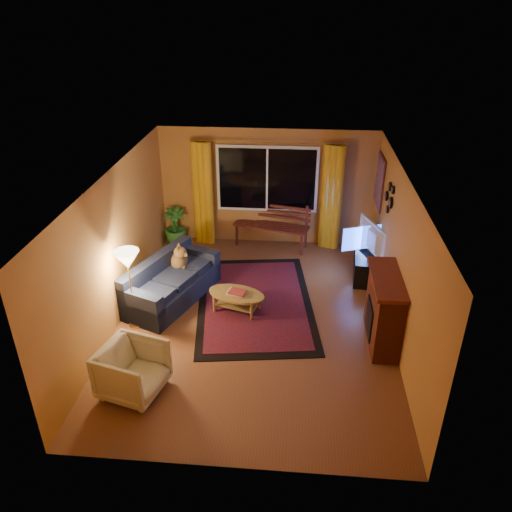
# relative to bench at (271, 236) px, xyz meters

# --- Properties ---
(floor) EXTENTS (4.50, 6.00, 0.02)m
(floor) POSITION_rel_bench_xyz_m (-0.11, -2.75, -0.25)
(floor) COLOR brown
(floor) RESTS_ON ground
(ceiling) EXTENTS (4.50, 6.00, 0.02)m
(ceiling) POSITION_rel_bench_xyz_m (-0.11, -2.75, 2.27)
(ceiling) COLOR white
(ceiling) RESTS_ON ground
(wall_back) EXTENTS (4.50, 0.02, 2.50)m
(wall_back) POSITION_rel_bench_xyz_m (-0.11, 0.26, 1.01)
(wall_back) COLOR #BE7C39
(wall_back) RESTS_ON ground
(wall_left) EXTENTS (0.02, 6.00, 2.50)m
(wall_left) POSITION_rel_bench_xyz_m (-2.37, -2.75, 1.01)
(wall_left) COLOR #BE7C39
(wall_left) RESTS_ON ground
(wall_right) EXTENTS (0.02, 6.00, 2.50)m
(wall_right) POSITION_rel_bench_xyz_m (2.15, -2.75, 1.01)
(wall_right) COLOR #BE7C39
(wall_right) RESTS_ON ground
(window) EXTENTS (2.00, 0.02, 1.30)m
(window) POSITION_rel_bench_xyz_m (-0.11, 0.19, 1.21)
(window) COLOR black
(window) RESTS_ON wall_back
(curtain_rod) EXTENTS (3.20, 0.03, 0.03)m
(curtain_rod) POSITION_rel_bench_xyz_m (-0.11, 0.15, 2.01)
(curtain_rod) COLOR #BF8C3F
(curtain_rod) RESTS_ON wall_back
(curtain_left) EXTENTS (0.36, 0.36, 2.24)m
(curtain_left) POSITION_rel_bench_xyz_m (-1.46, 0.13, 0.88)
(curtain_left) COLOR gold
(curtain_left) RESTS_ON ground
(curtain_right) EXTENTS (0.36, 0.36, 2.24)m
(curtain_right) POSITION_rel_bench_xyz_m (1.24, 0.13, 0.88)
(curtain_right) COLOR gold
(curtain_right) RESTS_ON ground
(bench) EXTENTS (1.67, 0.84, 0.48)m
(bench) POSITION_rel_bench_xyz_m (0.00, 0.00, 0.00)
(bench) COLOR #4D1C15
(bench) RESTS_ON ground
(potted_plant) EXTENTS (0.56, 0.56, 0.84)m
(potted_plant) POSITION_rel_bench_xyz_m (-2.08, -0.06, 0.18)
(potted_plant) COLOR #235B1E
(potted_plant) RESTS_ON ground
(sofa) EXTENTS (1.51, 2.12, 0.79)m
(sofa) POSITION_rel_bench_xyz_m (-1.62, -2.27, 0.15)
(sofa) COLOR #1A2039
(sofa) RESTS_ON ground
(dog) EXTENTS (0.40, 0.49, 0.46)m
(dog) POSITION_rel_bench_xyz_m (-1.57, -1.83, 0.38)
(dog) COLOR olive
(dog) RESTS_ON sofa
(armchair) EXTENTS (0.92, 0.96, 0.81)m
(armchair) POSITION_rel_bench_xyz_m (-1.61, -4.61, 0.17)
(armchair) COLOR beige
(armchair) RESTS_ON ground
(floor_lamp) EXTENTS (0.23, 0.23, 1.37)m
(floor_lamp) POSITION_rel_bench_xyz_m (-2.07, -3.09, 0.45)
(floor_lamp) COLOR #BF8C3F
(floor_lamp) RESTS_ON ground
(rug) EXTENTS (2.41, 3.40, 0.02)m
(rug) POSITION_rel_bench_xyz_m (-0.15, -2.25, -0.23)
(rug) COLOR maroon
(rug) RESTS_ON ground
(coffee_table) EXTENTS (1.24, 1.24, 0.36)m
(coffee_table) POSITION_rel_bench_xyz_m (-0.44, -2.54, -0.06)
(coffee_table) COLOR olive
(coffee_table) RESTS_ON ground
(tv_console) EXTENTS (0.51, 1.23, 0.50)m
(tv_console) POSITION_rel_bench_xyz_m (1.89, -1.06, 0.01)
(tv_console) COLOR black
(tv_console) RESTS_ON ground
(television) EXTENTS (0.48, 1.00, 0.58)m
(television) POSITION_rel_bench_xyz_m (1.89, -1.06, 0.55)
(television) COLOR black
(television) RESTS_ON tv_console
(fireplace) EXTENTS (0.40, 1.20, 1.10)m
(fireplace) POSITION_rel_bench_xyz_m (1.94, -3.15, 0.31)
(fireplace) COLOR maroon
(fireplace) RESTS_ON ground
(mirror_cluster) EXTENTS (0.06, 0.60, 0.56)m
(mirror_cluster) POSITION_rel_bench_xyz_m (2.10, -1.45, 1.56)
(mirror_cluster) COLOR black
(mirror_cluster) RESTS_ON wall_right
(painting) EXTENTS (0.04, 0.76, 0.96)m
(painting) POSITION_rel_bench_xyz_m (2.11, -0.30, 1.41)
(painting) COLOR #CD5732
(painting) RESTS_ON wall_right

